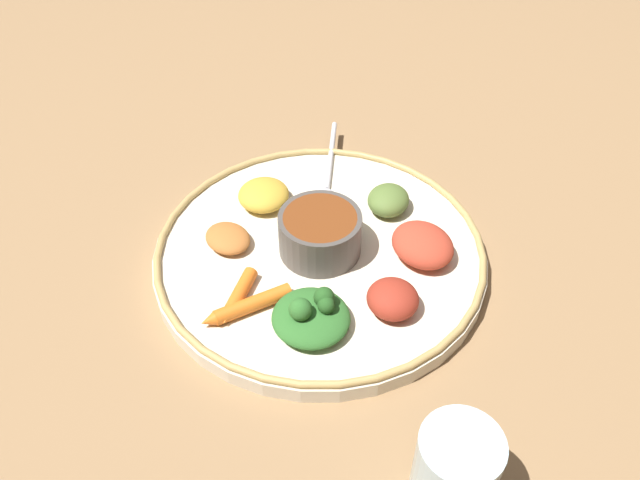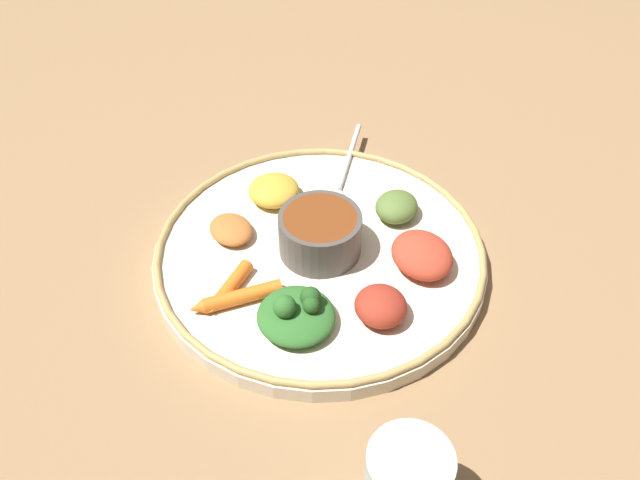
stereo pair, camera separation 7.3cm
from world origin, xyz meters
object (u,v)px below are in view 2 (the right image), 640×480
object	(u,v)px
greens_pile	(297,314)
carrot_near_spoon	(230,287)
spoon	(342,177)
carrot_outer	(237,298)
center_bowl	(320,233)

from	to	relation	value
greens_pile	carrot_near_spoon	world-z (taller)	greens_pile
spoon	carrot_outer	xyz separation A→B (m)	(0.15, -0.18, 0.00)
spoon	carrot_outer	bearing A→B (deg)	-49.44
spoon	center_bowl	bearing A→B (deg)	-32.92
greens_pile	carrot_outer	world-z (taller)	greens_pile
center_bowl	greens_pile	distance (m)	0.11
center_bowl	carrot_near_spoon	distance (m)	0.12
spoon	carrot_near_spoon	xyz separation A→B (m)	(0.13, -0.18, 0.00)
center_bowl	spoon	xyz separation A→B (m)	(-0.11, 0.07, -0.02)
spoon	greens_pile	bearing A→B (deg)	-32.82
center_bowl	carrot_near_spoon	world-z (taller)	center_bowl
carrot_near_spoon	spoon	bearing A→B (deg)	126.79
greens_pile	carrot_outer	distance (m)	0.07
center_bowl	carrot_outer	bearing A→B (deg)	-67.72
center_bowl	carrot_near_spoon	xyz separation A→B (m)	(0.03, -0.11, -0.02)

